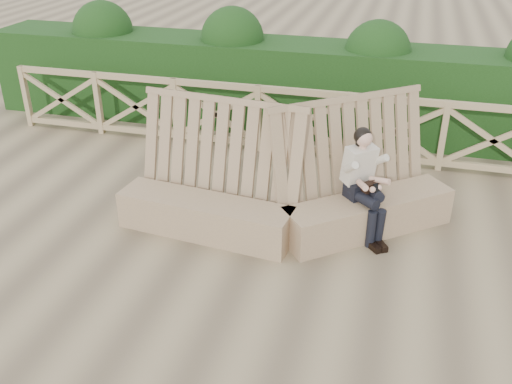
# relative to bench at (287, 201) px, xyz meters

# --- Properties ---
(ground) EXTENTS (60.00, 60.00, 0.00)m
(ground) POSITION_rel_bench_xyz_m (-0.28, -1.19, -0.40)
(ground) COLOR brown
(ground) RESTS_ON ground
(bench) EXTENTS (4.05, 2.02, 1.60)m
(bench) POSITION_rel_bench_xyz_m (0.00, 0.00, 0.00)
(bench) COLOR #86694C
(bench) RESTS_ON ground
(woman) EXTENTS (0.70, 0.78, 1.36)m
(woman) POSITION_rel_bench_xyz_m (0.90, 0.17, 0.34)
(woman) COLOR black
(woman) RESTS_ON ground
(guardrail) EXTENTS (10.10, 0.09, 1.10)m
(guardrail) POSITION_rel_bench_xyz_m (-0.28, 2.31, 0.15)
(guardrail) COLOR #917D54
(guardrail) RESTS_ON ground
(hedge) EXTENTS (12.00, 1.20, 1.50)m
(hedge) POSITION_rel_bench_xyz_m (-0.28, 3.51, 0.35)
(hedge) COLOR black
(hedge) RESTS_ON ground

